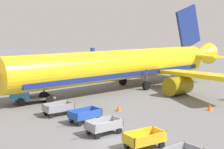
{
  "coord_description": "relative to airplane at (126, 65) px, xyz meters",
  "views": [
    {
      "loc": [
        -2.74,
        -20.01,
        7.42
      ],
      "look_at": [
        1.34,
        11.94,
        2.8
      ],
      "focal_mm": 49.54,
      "sensor_mm": 36.0,
      "label": 1
    }
  ],
  "objects": [
    {
      "name": "baggage_cart_fourth_in_row",
      "position": [
        -5.78,
        -13.96,
        -2.45
      ],
      "size": [
        3.36,
        2.6,
        1.07
      ],
      "color": "#234CB2",
      "rests_on": "ground"
    },
    {
      "name": "baggage_cart_third_in_row",
      "position": [
        -4.54,
        -17.04,
        -2.45
      ],
      "size": [
        3.46,
        2.44,
        1.07
      ],
      "color": "gray",
      "rests_on": "ground"
    },
    {
      "name": "traffic_cone_by_carts",
      "position": [
        -2.54,
        -10.79,
        -2.76
      ],
      "size": [
        0.45,
        0.45,
        0.59
      ],
      "primitive_type": "cone",
      "color": "orange",
      "rests_on": "ground"
    },
    {
      "name": "baggage_cart_second_in_row",
      "position": [
        -2.29,
        -20.04,
        -2.45
      ],
      "size": [
        3.53,
        2.32,
        1.07
      ],
      "color": "gold",
      "rests_on": "ground"
    },
    {
      "name": "baggage_cart_far_end",
      "position": [
        -8.01,
        -11.49,
        -2.45
      ],
      "size": [
        3.5,
        2.38,
        1.07
      ],
      "color": "gray",
      "rests_on": "ground"
    },
    {
      "name": "traffic_cone_mid_apron",
      "position": [
        5.94,
        -11.67,
        -2.74
      ],
      "size": [
        0.48,
        0.48,
        0.63
      ],
      "primitive_type": "cone",
      "color": "orange",
      "rests_on": "ground"
    },
    {
      "name": "traffic_cone_near_plane",
      "position": [
        -6.27,
        -13.89,
        -2.77
      ],
      "size": [
        0.44,
        0.44,
        0.57
      ],
      "primitive_type": "cone",
      "color": "orange",
      "rests_on": "ground"
    },
    {
      "name": "airplane",
      "position": [
        0.0,
        0.0,
        0.0
      ],
      "size": [
        33.46,
        28.06,
        11.34
      ],
      "color": "yellow",
      "rests_on": "ground"
    },
    {
      "name": "service_truck_beside_carts",
      "position": [
        -11.65,
        -6.67,
        -1.95
      ],
      "size": [
        4.74,
        3.1,
        2.1
      ],
      "color": "slate",
      "rests_on": "ground"
    },
    {
      "name": "ground_plane",
      "position": [
        -3.94,
        -18.33,
        -3.05
      ],
      "size": [
        220.0,
        220.0,
        0.0
      ],
      "primitive_type": "plane",
      "color": "slate"
    }
  ]
}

